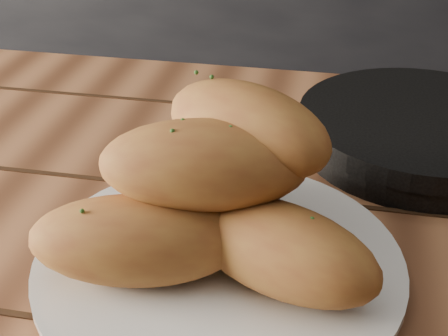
% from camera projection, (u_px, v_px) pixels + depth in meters
% --- Properties ---
extents(counter, '(2.80, 0.60, 0.90)m').
position_uv_depth(counter, '(332.00, 56.00, 1.82)').
color(counter, black).
rests_on(counter, ground).
extents(plate, '(0.30, 0.30, 0.02)m').
position_uv_depth(plate, '(219.00, 264.00, 0.51)').
color(plate, silver).
rests_on(plate, table).
extents(bread_rolls, '(0.28, 0.22, 0.14)m').
position_uv_depth(bread_rolls, '(207.00, 201.00, 0.48)').
color(bread_rolls, '#A26D2D').
rests_on(bread_rolls, plate).
extents(skillet, '(0.41, 0.27, 0.05)m').
position_uv_depth(skillet, '(424.00, 131.00, 0.69)').
color(skillet, black).
rests_on(skillet, table).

